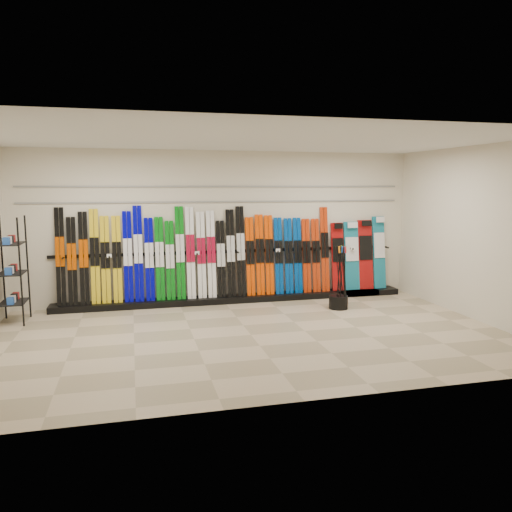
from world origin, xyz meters
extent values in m
plane|color=gray|center=(0.00, 0.00, 0.00)|extent=(8.00, 8.00, 0.00)
plane|color=beige|center=(0.00, 2.50, 1.50)|extent=(8.00, 0.00, 8.00)
plane|color=beige|center=(4.00, 0.00, 1.50)|extent=(0.00, 5.00, 5.00)
plane|color=silver|center=(0.00, 0.00, 3.00)|extent=(8.00, 8.00, 0.00)
cube|color=black|center=(0.22, 2.28, 0.06)|extent=(8.00, 0.40, 0.12)
cube|color=black|center=(-3.05, 2.35, 1.02)|extent=(0.17, 0.27, 1.80)
cube|color=black|center=(-2.85, 2.34, 0.93)|extent=(0.17, 0.24, 1.62)
cube|color=black|center=(-2.64, 2.35, 0.98)|extent=(0.17, 0.25, 1.72)
cube|color=yellow|center=(-2.44, 2.35, 1.00)|extent=(0.17, 0.26, 1.77)
cube|color=yellow|center=(-2.26, 2.34, 0.94)|extent=(0.17, 0.24, 1.63)
cube|color=yellow|center=(-2.05, 2.34, 0.94)|extent=(0.17, 0.24, 1.63)
cube|color=#0101A8|center=(-1.85, 2.35, 0.98)|extent=(0.17, 0.25, 1.72)
cube|color=#0101A8|center=(-1.65, 2.36, 1.03)|extent=(0.17, 0.27, 1.82)
cube|color=#0101A8|center=(-1.45, 2.34, 0.91)|extent=(0.17, 0.24, 1.59)
cube|color=#087112|center=(-1.25, 2.34, 0.92)|extent=(0.17, 0.24, 1.60)
cube|color=#087112|center=(-1.05, 2.34, 0.88)|extent=(0.17, 0.23, 1.52)
cube|color=#087112|center=(-0.85, 2.35, 1.02)|extent=(0.17, 0.27, 1.80)
cube|color=white|center=(-0.65, 2.35, 1.01)|extent=(0.17, 0.26, 1.79)
cube|color=white|center=(-0.44, 2.35, 0.96)|extent=(0.17, 0.25, 1.69)
cube|color=white|center=(-0.24, 2.35, 0.97)|extent=(0.17, 0.25, 1.71)
cube|color=black|center=(-0.05, 2.33, 0.87)|extent=(0.17, 0.23, 1.51)
cube|color=black|center=(0.15, 2.35, 0.98)|extent=(0.17, 0.26, 1.73)
cube|color=black|center=(0.35, 2.35, 1.01)|extent=(0.17, 0.26, 1.79)
cube|color=#F04301|center=(0.54, 2.34, 0.90)|extent=(0.17, 0.23, 1.57)
cube|color=#F04301|center=(0.75, 2.34, 0.93)|extent=(0.17, 0.24, 1.62)
cube|color=#F04301|center=(0.94, 2.34, 0.92)|extent=(0.17, 0.24, 1.60)
cube|color=#013E98|center=(1.14, 2.34, 0.89)|extent=(0.17, 0.23, 1.55)
cube|color=#013E98|center=(1.36, 2.34, 0.89)|extent=(0.17, 0.23, 1.53)
cube|color=#013E98|center=(1.55, 2.34, 0.89)|extent=(0.17, 0.23, 1.54)
cube|color=#B72C0A|center=(1.75, 2.34, 0.88)|extent=(0.17, 0.23, 1.52)
cube|color=#B72C0A|center=(1.95, 2.34, 0.88)|extent=(0.17, 0.23, 1.52)
cube|color=#B72C0A|center=(2.15, 2.35, 1.00)|extent=(0.17, 0.26, 1.75)
cube|color=#990C0C|center=(2.45, 2.35, 0.83)|extent=(0.27, 0.22, 1.42)
cube|color=#14728C|center=(2.77, 2.35, 0.84)|extent=(0.32, 0.22, 1.44)
cube|color=#990C0C|center=(3.09, 2.35, 0.85)|extent=(0.32, 0.23, 1.47)
cube|color=#14728C|center=(3.41, 2.36, 0.89)|extent=(0.27, 0.24, 1.54)
cube|color=black|center=(-3.75, 1.70, 0.90)|extent=(0.40, 0.60, 1.81)
cylinder|color=black|center=(2.01, 1.24, 0.12)|extent=(0.36, 0.36, 0.25)
cylinder|color=black|center=(1.97, 1.18, 0.61)|extent=(0.06, 0.10, 1.18)
cylinder|color=black|center=(1.96, 1.16, 0.61)|extent=(0.14, 0.11, 1.17)
cylinder|color=black|center=(2.07, 1.14, 0.61)|extent=(0.09, 0.03, 1.18)
cylinder|color=black|center=(2.05, 1.28, 0.61)|extent=(0.05, 0.11, 1.18)
cylinder|color=black|center=(2.07, 1.31, 0.61)|extent=(0.15, 0.12, 1.17)
cylinder|color=black|center=(2.07, 1.17, 0.61)|extent=(0.03, 0.15, 1.18)
cylinder|color=black|center=(2.02, 1.16, 0.61)|extent=(0.03, 0.09, 1.18)
cylinder|color=black|center=(2.12, 1.23, 0.61)|extent=(0.03, 0.07, 1.18)
cylinder|color=black|center=(2.07, 1.12, 0.61)|extent=(0.11, 0.08, 1.18)
cylinder|color=black|center=(1.99, 1.22, 0.61)|extent=(0.12, 0.10, 1.18)
cube|color=gray|center=(0.00, 2.48, 2.00)|extent=(7.60, 0.02, 0.03)
cube|color=gray|center=(0.00, 2.48, 2.30)|extent=(7.60, 0.02, 0.03)
camera|label=1|loc=(-1.75, -7.34, 2.31)|focal=35.00mm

